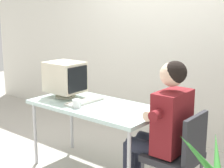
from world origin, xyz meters
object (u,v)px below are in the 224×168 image
at_px(office_chair, 180,153).
at_px(desk_mug, 77,104).
at_px(keyboard, 84,101).
at_px(person_seated, 163,124).
at_px(crt_monitor, 65,77).
at_px(desk, 95,109).

height_order(office_chair, desk_mug, office_chair).
height_order(keyboard, person_seated, person_seated).
bearing_deg(person_seated, crt_monitor, -179.45).
relative_size(keyboard, office_chair, 0.54).
bearing_deg(crt_monitor, desk_mug, -29.05).
xyz_separation_m(desk, crt_monitor, (-0.45, 0.01, 0.28)).
distance_m(desk, crt_monitor, 0.53).
distance_m(keyboard, person_seated, 0.93).
height_order(desk, crt_monitor, crt_monitor).
bearing_deg(office_chair, keyboard, -177.54).
relative_size(office_chair, desk_mug, 9.13).
bearing_deg(keyboard, office_chair, 2.46).
bearing_deg(office_chair, person_seated, 180.00).
relative_size(desk, desk_mug, 15.20).
height_order(keyboard, desk_mug, desk_mug).
bearing_deg(office_chair, desk_mug, -167.69).
height_order(crt_monitor, person_seated, person_seated).
relative_size(crt_monitor, office_chair, 0.47).
distance_m(keyboard, office_chair, 1.15).
height_order(desk, person_seated, person_seated).
xyz_separation_m(keyboard, desk_mug, (0.06, -0.18, 0.03)).
bearing_deg(desk, office_chair, 1.38).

